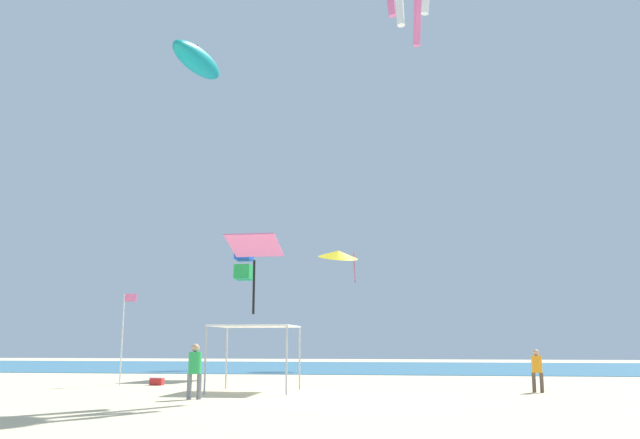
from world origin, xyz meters
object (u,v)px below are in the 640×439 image
object	(u,v)px
person_leftmost	(537,367)
banner_flag	(124,330)
person_near_tent	(195,367)
kite_inflatable_teal	(197,60)
kite_delta_yellow	(338,254)
kite_diamond_pink	(254,249)
kite_box_blue	(244,263)
cooler_box	(157,381)
canopy_tent	(255,329)

from	to	relation	value
person_leftmost	banner_flag	xyz separation A→B (m)	(-17.45, 1.85, 1.46)
person_near_tent	kite_inflatable_teal	size ratio (longest dim) A/B	0.31
person_leftmost	kite_delta_yellow	distance (m)	22.83
person_near_tent	kite_diamond_pink	distance (m)	15.07
kite_diamond_pink	kite_delta_yellow	distance (m)	10.97
banner_flag	kite_inflatable_teal	size ratio (longest dim) A/B	0.70
person_leftmost	kite_delta_yellow	bearing A→B (deg)	138.48
person_near_tent	kite_box_blue	distance (m)	25.99
kite_inflatable_teal	cooler_box	bearing A→B (deg)	-155.13
kite_box_blue	cooler_box	bearing A→B (deg)	95.87
kite_diamond_pink	kite_box_blue	distance (m)	11.46
person_leftmost	kite_delta_yellow	world-z (taller)	kite_delta_yellow
kite_inflatable_teal	kite_delta_yellow	distance (m)	16.54
person_near_tent	kite_box_blue	size ratio (longest dim) A/B	0.71
person_near_tent	person_leftmost	xyz separation A→B (m)	(11.91, 4.68, -0.12)
cooler_box	kite_box_blue	world-z (taller)	kite_box_blue
cooler_box	kite_diamond_pink	xyz separation A→B (m)	(2.64, 6.89, 6.84)
person_leftmost	cooler_box	bearing A→B (deg)	-165.98
kite_box_blue	banner_flag	bearing A→B (deg)	91.04
person_leftmost	kite_box_blue	distance (m)	26.92
kite_box_blue	kite_delta_yellow	bearing A→B (deg)	178.44
canopy_tent	banner_flag	size ratio (longest dim) A/B	0.78
canopy_tent	kite_delta_yellow	bearing A→B (deg)	87.11
canopy_tent	kite_delta_yellow	distance (m)	21.19
kite_diamond_pink	kite_delta_yellow	size ratio (longest dim) A/B	1.14
canopy_tent	kite_inflatable_teal	xyz separation A→B (m)	(-7.88, 14.56, 18.30)
banner_flag	cooler_box	size ratio (longest dim) A/B	7.05
banner_flag	person_leftmost	bearing A→B (deg)	-6.05
kite_delta_yellow	person_near_tent	bearing A→B (deg)	61.11
banner_flag	kite_inflatable_teal	bearing A→B (deg)	95.75
banner_flag	kite_diamond_pink	world-z (taller)	kite_diamond_pink
banner_flag	cooler_box	world-z (taller)	banner_flag
cooler_box	banner_flag	bearing A→B (deg)	-167.11
banner_flag	kite_delta_yellow	distance (m)	19.99
cooler_box	kite_delta_yellow	xyz separation A→B (m)	(6.22, 17.21, 7.86)
banner_flag	canopy_tent	bearing A→B (deg)	-22.96
person_near_tent	cooler_box	distance (m)	8.02
cooler_box	kite_diamond_pink	world-z (taller)	kite_diamond_pink
kite_delta_yellow	banner_flag	bearing A→B (deg)	42.53
person_near_tent	cooler_box	size ratio (longest dim) A/B	3.18
person_near_tent	kite_delta_yellow	xyz separation A→B (m)	(2.19, 24.09, 6.97)
person_leftmost	cooler_box	distance (m)	16.11
kite_diamond_pink	person_near_tent	bearing A→B (deg)	96.32
kite_inflatable_teal	kite_delta_yellow	xyz separation A→B (m)	(8.91, 5.84, -12.65)
person_near_tent	person_leftmost	distance (m)	12.80
person_leftmost	kite_diamond_pink	size ratio (longest dim) A/B	0.37
person_leftmost	kite_diamond_pink	bearing A→B (deg)	167.51
canopy_tent	kite_diamond_pink	distance (m)	11.38
canopy_tent	kite_inflatable_teal	size ratio (longest dim) A/B	0.54
person_leftmost	kite_box_blue	bearing A→B (deg)	151.79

